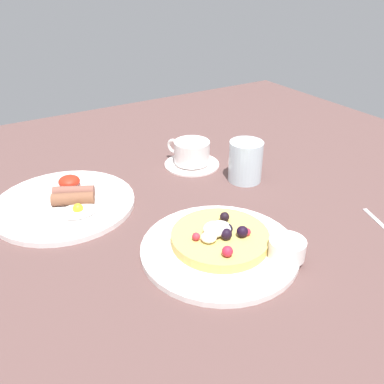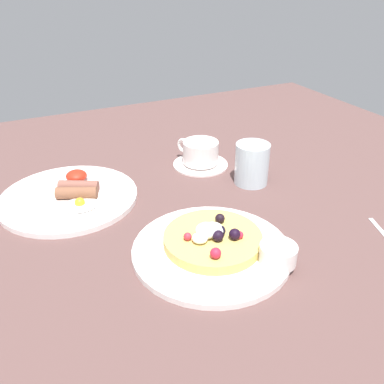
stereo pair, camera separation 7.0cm
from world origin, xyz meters
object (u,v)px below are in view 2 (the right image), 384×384
pancake_plate (211,250)px  water_glass (252,164)px  coffee_saucer (200,164)px  syrup_ramekin (278,254)px  coffee_cup (200,152)px  breakfast_plate (69,198)px

pancake_plate → water_glass: water_glass is taller
coffee_saucer → water_glass: 14.49cm
pancake_plate → syrup_ramekin: (7.55, -7.79, 2.15)cm
coffee_saucer → water_glass: (6.00, -12.55, 4.09)cm
coffee_cup → breakfast_plate: bearing=-174.2°
coffee_saucer → coffee_cup: size_ratio=1.21×
coffee_saucer → coffee_cup: coffee_cup is taller
pancake_plate → coffee_saucer: size_ratio=2.04×
breakfast_plate → pancake_plate: bearing=-57.5°
syrup_ramekin → coffee_cup: size_ratio=0.55×
coffee_saucer → syrup_ramekin: bearing=-98.8°
coffee_cup → water_glass: (6.06, -12.68, 1.00)cm
coffee_saucer → water_glass: bearing=-64.5°
pancake_plate → breakfast_plate: size_ratio=0.96×
breakfast_plate → coffee_saucer: bearing=5.5°
syrup_ramekin → water_glass: bearing=65.5°
breakfast_plate → coffee_cup: 31.72cm
water_glass → coffee_saucer: bearing=115.5°
coffee_cup → water_glass: bearing=-64.5°
coffee_saucer → pancake_plate: bearing=-113.6°
syrup_ramekin → coffee_cup: coffee_cup is taller
coffee_cup → pancake_plate: bearing=-113.4°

